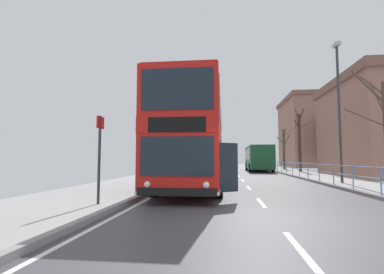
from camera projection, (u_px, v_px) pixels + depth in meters
name	position (u px, v px, depth m)	size (l,w,h in m)	color
ground	(245.00, 217.00, 6.80)	(15.80, 140.00, 0.20)	#434348
double_decker_bus_main	(194.00, 139.00, 13.57)	(3.31, 10.17, 4.57)	red
background_bus_far_lane	(258.00, 157.00, 33.97)	(2.86, 10.22, 2.93)	#19512D
pedestrian_railing_far_kerb	(313.00, 168.00, 17.93)	(0.05, 24.63, 1.04)	#598CC6
bus_stop_sign_near	(100.00, 149.00, 8.29)	(0.08, 0.44, 2.59)	#2D2D33
street_lamp_far_side	(339.00, 101.00, 15.66)	(0.28, 0.60, 7.87)	#38383D
bare_tree_far_00	(284.00, 147.00, 35.52)	(2.37, 2.68, 5.52)	brown
bare_tree_far_01	(299.00, 140.00, 29.21)	(1.98, 2.60, 6.84)	#423328
background_building_00	(371.00, 138.00, 35.37)	(9.85, 11.76, 8.02)	gray
background_building_02	(325.00, 132.00, 50.08)	(14.38, 14.04, 12.35)	#936656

